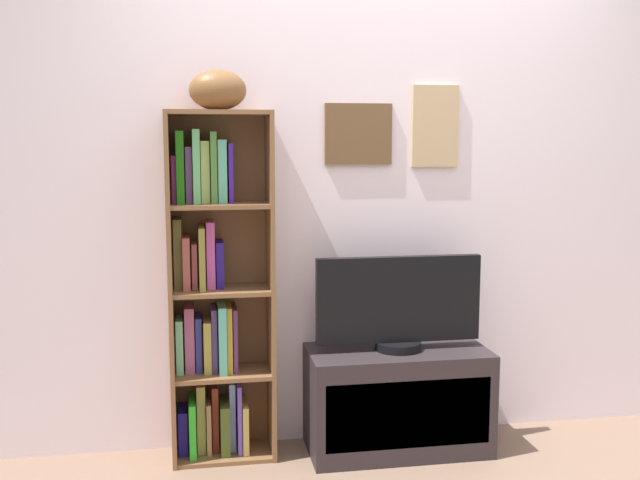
% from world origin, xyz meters
% --- Properties ---
extents(back_wall, '(4.80, 0.08, 2.34)m').
position_xyz_m(back_wall, '(0.00, 1.13, 1.17)').
color(back_wall, silver).
rests_on(back_wall, ground).
extents(bookshelf, '(0.48, 0.27, 1.63)m').
position_xyz_m(bookshelf, '(-0.77, 1.00, 0.76)').
color(bookshelf, brown).
rests_on(bookshelf, ground).
extents(football, '(0.26, 0.19, 0.18)m').
position_xyz_m(football, '(-0.73, 0.97, 1.71)').
color(football, brown).
rests_on(football, bookshelf).
extents(tv_stand, '(0.86, 0.41, 0.50)m').
position_xyz_m(tv_stand, '(0.10, 0.89, 0.25)').
color(tv_stand, '#2B2327').
rests_on(tv_stand, ground).
extents(television, '(0.79, 0.22, 0.45)m').
position_xyz_m(television, '(0.10, 0.89, 0.72)').
color(television, black).
rests_on(television, tv_stand).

